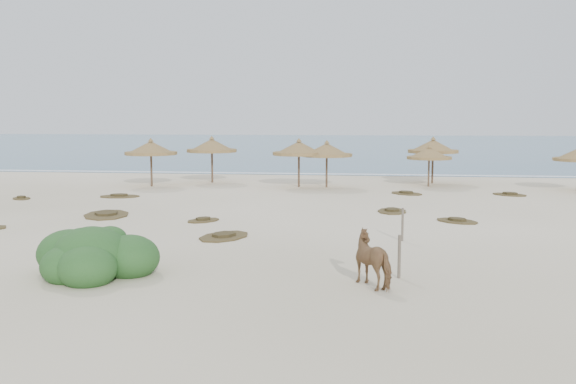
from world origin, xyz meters
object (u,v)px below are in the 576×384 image
object	(u,v)px
palapa_1	(212,146)
horse	(376,259)
palapa_0	(151,149)
bush	(93,257)

from	to	relation	value
palapa_1	horse	distance (m)	27.08
horse	palapa_0	bearing A→B (deg)	-95.08
horse	bush	xyz separation A→B (m)	(-7.71, 0.13, -0.19)
palapa_0	palapa_1	bearing A→B (deg)	40.22
horse	bush	bearing A→B (deg)	-37.69
palapa_0	horse	distance (m)	26.13
palapa_0	horse	size ratio (longest dim) A/B	2.51
horse	bush	distance (m)	7.71
palapa_1	horse	size ratio (longest dim) A/B	2.49
palapa_1	bush	size ratio (longest dim) A/B	1.18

